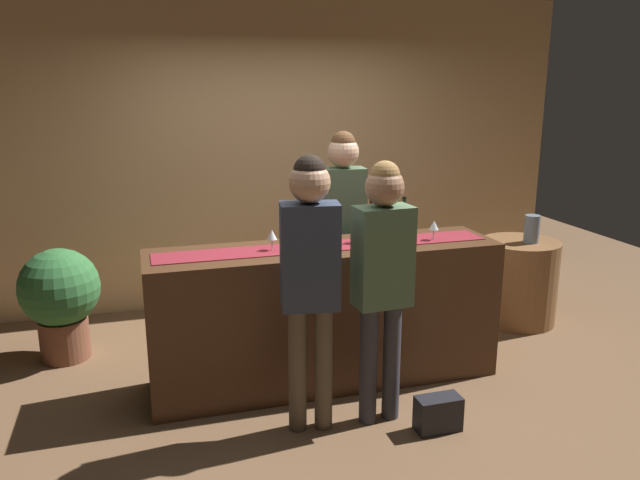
{
  "coord_description": "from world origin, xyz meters",
  "views": [
    {
      "loc": [
        -1.21,
        -3.93,
        2.09
      ],
      "look_at": [
        -0.04,
        0.0,
        1.04
      ],
      "focal_mm": 34.79,
      "sensor_mm": 36.0,
      "label": 1
    }
  ],
  "objects_px": {
    "bartender": "(343,215)",
    "round_side_table": "(518,281)",
    "vase_on_side_table": "(532,229)",
    "potted_plant_tall": "(60,296)",
    "handbag": "(438,414)",
    "wine_bottle_green": "(404,222)",
    "customer_browsing": "(310,266)",
    "customer_sipping": "(383,267)",
    "wine_glass_mid_counter": "(272,235)",
    "wine_glass_near_customer": "(434,226)",
    "wine_bottle_amber": "(371,227)"
  },
  "relations": [
    {
      "from": "wine_glass_near_customer",
      "to": "wine_glass_mid_counter",
      "type": "height_order",
      "value": "same"
    },
    {
      "from": "customer_sipping",
      "to": "round_side_table",
      "type": "height_order",
      "value": "customer_sipping"
    },
    {
      "from": "potted_plant_tall",
      "to": "handbag",
      "type": "relative_size",
      "value": 3.13
    },
    {
      "from": "wine_glass_mid_counter",
      "to": "potted_plant_tall",
      "type": "xyz_separation_m",
      "value": [
        -1.46,
        0.92,
        -0.59
      ]
    },
    {
      "from": "customer_browsing",
      "to": "round_side_table",
      "type": "bearing_deg",
      "value": 37.48
    },
    {
      "from": "round_side_table",
      "to": "vase_on_side_table",
      "type": "bearing_deg",
      "value": -48.9
    },
    {
      "from": "handbag",
      "to": "customer_sipping",
      "type": "bearing_deg",
      "value": 143.16
    },
    {
      "from": "wine_bottle_green",
      "to": "wine_glass_mid_counter",
      "type": "distance_m",
      "value": 0.99
    },
    {
      "from": "customer_sipping",
      "to": "round_side_table",
      "type": "xyz_separation_m",
      "value": [
        1.81,
        1.22,
        -0.65
      ]
    },
    {
      "from": "wine_bottle_amber",
      "to": "customer_sipping",
      "type": "height_order",
      "value": "customer_sipping"
    },
    {
      "from": "round_side_table",
      "to": "vase_on_side_table",
      "type": "distance_m",
      "value": 0.5
    },
    {
      "from": "wine_bottle_amber",
      "to": "potted_plant_tall",
      "type": "bearing_deg",
      "value": 157.78
    },
    {
      "from": "wine_bottle_amber",
      "to": "bartender",
      "type": "distance_m",
      "value": 0.55
    },
    {
      "from": "vase_on_side_table",
      "to": "round_side_table",
      "type": "bearing_deg",
      "value": 131.1
    },
    {
      "from": "potted_plant_tall",
      "to": "wine_bottle_amber",
      "type": "bearing_deg",
      "value": -22.22
    },
    {
      "from": "bartender",
      "to": "round_side_table",
      "type": "height_order",
      "value": "bartender"
    },
    {
      "from": "bartender",
      "to": "potted_plant_tall",
      "type": "distance_m",
      "value": 2.25
    },
    {
      "from": "wine_glass_mid_counter",
      "to": "customer_browsing",
      "type": "height_order",
      "value": "customer_browsing"
    },
    {
      "from": "round_side_table",
      "to": "handbag",
      "type": "bearing_deg",
      "value": -136.27
    },
    {
      "from": "wine_bottle_amber",
      "to": "customer_sipping",
      "type": "bearing_deg",
      "value": -105.17
    },
    {
      "from": "potted_plant_tall",
      "to": "customer_browsing",
      "type": "bearing_deg",
      "value": -44.3
    },
    {
      "from": "customer_browsing",
      "to": "potted_plant_tall",
      "type": "relative_size",
      "value": 1.94
    },
    {
      "from": "wine_glass_near_customer",
      "to": "customer_sipping",
      "type": "distance_m",
      "value": 0.85
    },
    {
      "from": "bartender",
      "to": "round_side_table",
      "type": "distance_m",
      "value": 1.8
    },
    {
      "from": "vase_on_side_table",
      "to": "handbag",
      "type": "distance_m",
      "value": 2.22
    },
    {
      "from": "wine_bottle_amber",
      "to": "customer_browsing",
      "type": "relative_size",
      "value": 0.18
    },
    {
      "from": "wine_bottle_amber",
      "to": "wine_glass_near_customer",
      "type": "bearing_deg",
      "value": -10.31
    },
    {
      "from": "bartender",
      "to": "customer_browsing",
      "type": "height_order",
      "value": "bartender"
    },
    {
      "from": "wine_glass_near_customer",
      "to": "round_side_table",
      "type": "relative_size",
      "value": 0.19
    },
    {
      "from": "round_side_table",
      "to": "potted_plant_tall",
      "type": "xyz_separation_m",
      "value": [
        -3.81,
        0.32,
        0.14
      ]
    },
    {
      "from": "round_side_table",
      "to": "handbag",
      "type": "xyz_separation_m",
      "value": [
        -1.51,
        -1.45,
        -0.26
      ]
    },
    {
      "from": "handbag",
      "to": "customer_browsing",
      "type": "bearing_deg",
      "value": 161.57
    },
    {
      "from": "wine_bottle_green",
      "to": "wine_glass_mid_counter",
      "type": "height_order",
      "value": "wine_bottle_green"
    },
    {
      "from": "wine_bottle_amber",
      "to": "customer_browsing",
      "type": "height_order",
      "value": "customer_browsing"
    },
    {
      "from": "bartender",
      "to": "customer_sipping",
      "type": "xyz_separation_m",
      "value": [
        -0.15,
        -1.2,
        -0.06
      ]
    },
    {
      "from": "customer_browsing",
      "to": "vase_on_side_table",
      "type": "distance_m",
      "value": 2.58
    },
    {
      "from": "wine_bottle_green",
      "to": "customer_sipping",
      "type": "height_order",
      "value": "customer_sipping"
    },
    {
      "from": "vase_on_side_table",
      "to": "wine_bottle_green",
      "type": "bearing_deg",
      "value": -162.32
    },
    {
      "from": "wine_glass_near_customer",
      "to": "wine_glass_mid_counter",
      "type": "relative_size",
      "value": 1.0
    },
    {
      "from": "customer_sipping",
      "to": "potted_plant_tall",
      "type": "bearing_deg",
      "value": 138.62
    },
    {
      "from": "wine_bottle_green",
      "to": "vase_on_side_table",
      "type": "bearing_deg",
      "value": 17.68
    },
    {
      "from": "wine_glass_mid_counter",
      "to": "round_side_table",
      "type": "bearing_deg",
      "value": 14.24
    },
    {
      "from": "wine_bottle_green",
      "to": "customer_sipping",
      "type": "bearing_deg",
      "value": -122.4
    },
    {
      "from": "wine_glass_near_customer",
      "to": "handbag",
      "type": "relative_size",
      "value": 0.51
    },
    {
      "from": "wine_glass_mid_counter",
      "to": "vase_on_side_table",
      "type": "bearing_deg",
      "value": 12.59
    },
    {
      "from": "customer_browsing",
      "to": "wine_glass_near_customer",
      "type": "bearing_deg",
      "value": 36.63
    },
    {
      "from": "customer_browsing",
      "to": "potted_plant_tall",
      "type": "distance_m",
      "value": 2.24
    },
    {
      "from": "bartender",
      "to": "vase_on_side_table",
      "type": "bearing_deg",
      "value": -178.0
    },
    {
      "from": "potted_plant_tall",
      "to": "vase_on_side_table",
      "type": "bearing_deg",
      "value": -5.6
    },
    {
      "from": "customer_browsing",
      "to": "vase_on_side_table",
      "type": "height_order",
      "value": "customer_browsing"
    }
  ]
}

